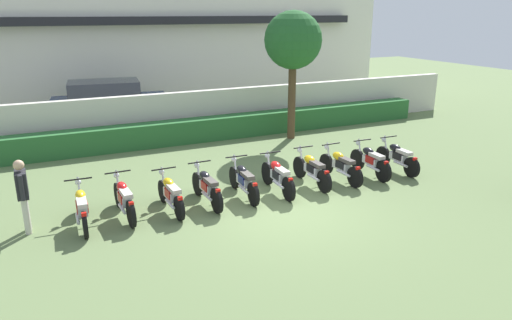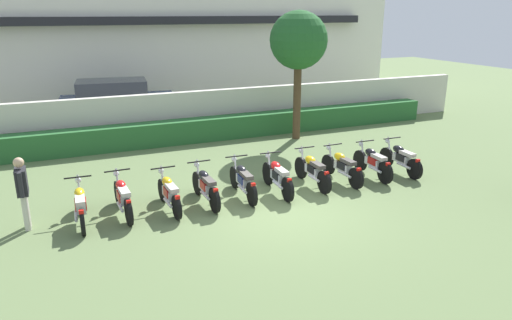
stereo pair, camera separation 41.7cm
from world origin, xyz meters
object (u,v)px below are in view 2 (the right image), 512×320
motorcycle_in_row_0 (81,205)px  inspector_person (22,187)px  motorcycle_in_row_2 (169,192)px  parked_car (117,104)px  motorcycle_in_row_5 (277,176)px  motorcycle_in_row_7 (342,166)px  motorcycle_in_row_6 (312,170)px  motorcycle_in_row_3 (206,186)px  motorcycle_in_row_1 (123,197)px  motorcycle_in_row_4 (243,180)px  motorcycle_in_row_9 (401,158)px  motorcycle_in_row_8 (373,162)px  tree_near_inspector (299,42)px

motorcycle_in_row_0 → inspector_person: size_ratio=1.16×
motorcycle_in_row_2 → parked_car: bearing=-3.2°
motorcycle_in_row_5 → motorcycle_in_row_7: 2.02m
motorcycle_in_row_0 → motorcycle_in_row_6: motorcycle_in_row_6 is taller
motorcycle_in_row_3 → motorcycle_in_row_5: (1.93, -0.06, 0.00)m
motorcycle_in_row_1 → motorcycle_in_row_6: 5.00m
motorcycle_in_row_4 → motorcycle_in_row_9: (4.93, -0.09, -0.00)m
motorcycle_in_row_7 → inspector_person: size_ratio=1.18×
motorcycle_in_row_0 → motorcycle_in_row_2: 1.98m
motorcycle_in_row_4 → parked_car: bearing=13.4°
parked_car → inspector_person: size_ratio=2.89×
motorcycle_in_row_2 → inspector_person: bearing=83.6°
motorcycle_in_row_1 → motorcycle_in_row_5: 3.91m
motorcycle_in_row_6 → motorcycle_in_row_8: bearing=-90.9°
motorcycle_in_row_3 → inspector_person: 4.05m
motorcycle_in_row_5 → motorcycle_in_row_6: 1.10m
motorcycle_in_row_3 → motorcycle_in_row_8: (4.95, -0.03, 0.00)m
motorcycle_in_row_3 → motorcycle_in_row_6: size_ratio=0.98×
motorcycle_in_row_5 → motorcycle_in_row_8: size_ratio=1.05×
motorcycle_in_row_6 → tree_near_inspector: bearing=-22.1°
motorcycle_in_row_7 → motorcycle_in_row_8: bearing=-93.9°
parked_car → motorcycle_in_row_1: size_ratio=2.49×
motorcycle_in_row_4 → inspector_person: size_ratio=1.18×
motorcycle_in_row_3 → motorcycle_in_row_5: 1.93m
motorcycle_in_row_0 → inspector_person: (-1.11, 0.17, 0.52)m
motorcycle_in_row_8 → motorcycle_in_row_9: size_ratio=0.99×
motorcycle_in_row_4 → motorcycle_in_row_9: bearing=-88.5°
motorcycle_in_row_7 → motorcycle_in_row_8: (1.00, -0.04, 0.01)m
motorcycle_in_row_3 → motorcycle_in_row_8: 4.95m
motorcycle_in_row_2 → motorcycle_in_row_7: bearing=-91.8°
motorcycle_in_row_7 → motorcycle_in_row_6: bearing=86.5°
motorcycle_in_row_1 → motorcycle_in_row_7: size_ratio=0.99×
motorcycle_in_row_6 → inspector_person: bearing=89.9°
motorcycle_in_row_2 → motorcycle_in_row_8: (5.87, 0.02, 0.02)m
motorcycle_in_row_5 → motorcycle_in_row_8: 3.02m
tree_near_inspector → motorcycle_in_row_2: bearing=-141.6°
motorcycle_in_row_2 → motorcycle_in_row_4: (1.93, 0.09, 0.01)m
motorcycle_in_row_3 → inspector_person: size_ratio=1.16×
motorcycle_in_row_4 → motorcycle_in_row_8: (3.95, -0.08, 0.01)m
motorcycle_in_row_5 → motorcycle_in_row_7: size_ratio=1.01×
motorcycle_in_row_2 → motorcycle_in_row_3: size_ratio=0.95×
motorcycle_in_row_7 → motorcycle_in_row_8: motorcycle_in_row_8 is taller
motorcycle_in_row_5 → motorcycle_in_row_8: (3.02, 0.03, -0.00)m
parked_car → motorcycle_in_row_0: 9.56m
parked_car → motorcycle_in_row_9: bearing=-47.4°
tree_near_inspector → motorcycle_in_row_1: 8.88m
motorcycle_in_row_7 → motorcycle_in_row_4: bearing=87.5°
motorcycle_in_row_2 → motorcycle_in_row_1: bearing=80.3°
motorcycle_in_row_2 → motorcycle_in_row_3: motorcycle_in_row_3 is taller
motorcycle_in_row_5 → inspector_person: (-5.94, 0.23, 0.50)m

